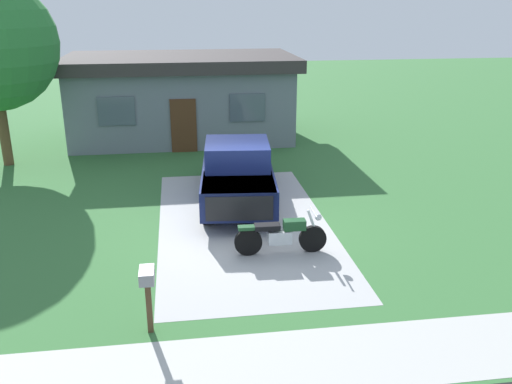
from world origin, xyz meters
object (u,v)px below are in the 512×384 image
object	(u,v)px
pickup_truck	(237,169)
motorcycle	(281,235)
neighbor_house	(182,96)
mailbox	(147,284)

from	to	relation	value
pickup_truck	motorcycle	bearing A→B (deg)	-80.86
pickup_truck	neighbor_house	bearing A→B (deg)	100.06
motorcycle	mailbox	distance (m)	4.17
pickup_truck	neighbor_house	xyz separation A→B (m)	(-1.46, 8.26, 0.84)
pickup_truck	mailbox	xyz separation A→B (m)	(-2.35, -6.74, 0.03)
mailbox	pickup_truck	bearing A→B (deg)	70.78
mailbox	neighbor_house	size ratio (longest dim) A/B	0.13
pickup_truck	mailbox	bearing A→B (deg)	-109.22
pickup_truck	neighbor_house	size ratio (longest dim) A/B	0.60
mailbox	neighbor_house	distance (m)	15.04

